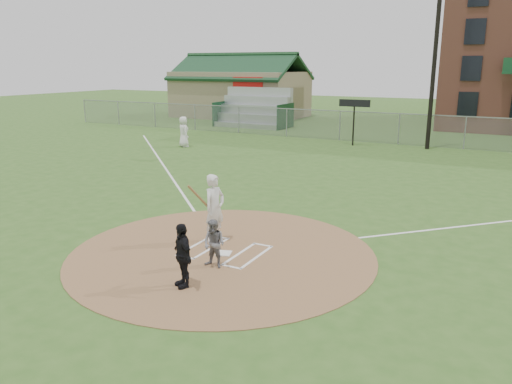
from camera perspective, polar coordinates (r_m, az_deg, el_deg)
The scene contains 14 objects.
ground at distance 13.92m, azimuth -3.86°, elevation -7.01°, with size 140.00×140.00×0.00m, color #32581E.
dirt_circle at distance 13.91m, azimuth -3.86°, elevation -6.97°, with size 8.40×8.40×0.02m, color olive.
home_plate at distance 13.83m, azimuth -3.73°, elevation -6.99°, with size 0.40×0.40×0.03m, color white.
foul_line_third at distance 26.02m, azimuth -10.45°, elevation 2.90°, with size 0.10×24.00×0.01m, color white.
catcher at distance 12.76m, azimuth -4.81°, elevation -5.92°, with size 0.61×0.48×1.26m, color slate.
umpire at distance 11.73m, azimuth -8.41°, elevation -7.16°, with size 0.90×0.38×1.54m, color black.
ondeck_player at distance 32.02m, azimuth -8.28°, elevation 6.83°, with size 0.93×0.61×1.91m, color silver.
batters_boxes at distance 14.03m, azimuth -3.54°, elevation -6.72°, with size 2.08×1.88×0.01m.
batter_at_plate at distance 14.50m, azimuth -4.76°, elevation -1.86°, with size 0.82×1.06×2.01m.
outfield_fence at distance 33.96m, azimuth 16.02°, elevation 6.95°, with size 56.08×0.08×2.03m.
bleachers at distance 42.31m, azimuth -0.35°, elevation 9.64°, with size 6.08×3.20×3.20m.
clubhouse at distance 50.60m, azimuth -1.75°, elevation 11.31°, with size 12.20×8.71×6.23m.
light_pole at distance 32.42m, azimuth 19.93°, elevation 16.27°, with size 1.20×0.30×12.22m.
scoreboard_sign at distance 32.69m, azimuth 11.17°, elevation 9.38°, with size 2.00×0.10×2.93m.
Camera 1 is at (6.84, -11.01, 5.06)m, focal length 35.00 mm.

